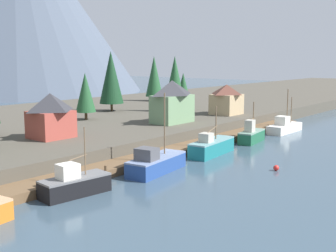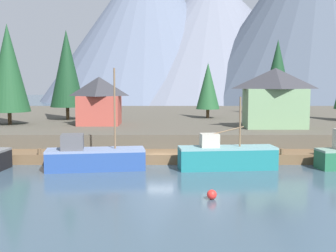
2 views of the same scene
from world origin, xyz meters
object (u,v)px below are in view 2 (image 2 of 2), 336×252
at_px(fishing_boat_blue, 91,157).
at_px(channel_buoy, 210,194).
at_px(conifer_near_right, 65,68).
at_px(fishing_boat_teal, 224,157).
at_px(conifer_far_right, 6,68).
at_px(house_green, 273,97).
at_px(house_red, 97,100).
at_px(conifer_far_left, 276,73).
at_px(conifer_mid_left, 206,86).

relative_size(fishing_boat_blue, channel_buoy, 13.52).
bearing_deg(conifer_near_right, fishing_boat_blue, -72.72).
relative_size(fishing_boat_teal, channel_buoy, 13.33).
xyz_separation_m(conifer_far_right, channel_buoy, (24.04, -28.73, -9.59)).
bearing_deg(house_green, conifer_near_right, 157.07).
xyz_separation_m(fishing_boat_teal, conifer_near_right, (-20.45, 25.24, 8.90)).
bearing_deg(house_red, conifer_near_right, 126.81).
bearing_deg(fishing_boat_blue, fishing_boat_teal, -6.65).
bearing_deg(fishing_boat_teal, house_green, 54.23).
bearing_deg(fishing_boat_teal, house_red, 123.97).
distance_m(house_green, house_red, 22.51).
relative_size(house_green, conifer_far_right, 0.58).
xyz_separation_m(conifer_far_left, channel_buoy, (-15.22, -45.10, -9.26)).
xyz_separation_m(fishing_boat_blue, house_green, (20.12, 13.72, 5.07)).
bearing_deg(fishing_boat_teal, conifer_far_left, 63.34).
distance_m(fishing_boat_blue, conifer_near_right, 28.25).
height_order(conifer_mid_left, conifer_far_left, conifer_far_left).
bearing_deg(fishing_boat_teal, conifer_near_right, 123.00).
height_order(conifer_near_right, conifer_far_left, conifer_near_right).
bearing_deg(house_green, fishing_boat_blue, -145.71).
distance_m(fishing_boat_blue, house_red, 18.36).
bearing_deg(fishing_boat_blue, conifer_near_right, 98.95).
bearing_deg(conifer_far_left, channel_buoy, -108.65).
height_order(fishing_boat_blue, house_green, house_green).
xyz_separation_m(conifer_near_right, conifer_far_right, (-6.00, -7.62, -0.13)).
bearing_deg(house_green, conifer_mid_left, 115.57).
xyz_separation_m(fishing_boat_teal, conifer_mid_left, (0.67, 27.90, 6.29)).
bearing_deg(house_red, fishing_boat_teal, -50.01).
height_order(fishing_boat_teal, conifer_near_right, conifer_near_right).
height_order(house_green, conifer_far_left, conifer_far_left).
xyz_separation_m(fishing_boat_blue, conifer_far_right, (-13.97, 17.98, 8.76)).
distance_m(fishing_boat_teal, conifer_far_right, 32.97).
bearing_deg(fishing_boat_teal, fishing_boat_blue, 175.65).
xyz_separation_m(fishing_boat_teal, house_red, (-14.52, 17.31, 4.56)).
relative_size(conifer_far_left, conifer_far_right, 0.96).
height_order(conifer_near_right, channel_buoy, conifer_near_right).
bearing_deg(house_green, conifer_far_right, 172.87).
distance_m(conifer_near_right, conifer_far_left, 34.40).
relative_size(fishing_boat_teal, conifer_near_right, 0.70).
relative_size(conifer_mid_left, conifer_far_right, 0.65).
distance_m(fishing_boat_teal, house_green, 16.20).
height_order(conifer_far_left, conifer_far_right, conifer_far_right).
distance_m(fishing_boat_blue, conifer_mid_left, 31.80).
bearing_deg(conifer_near_right, fishing_boat_teal, -50.98).
bearing_deg(conifer_near_right, conifer_far_right, -128.22).
distance_m(house_green, conifer_far_right, 34.55).
bearing_deg(conifer_far_right, channel_buoy, -50.07).
height_order(house_green, channel_buoy, house_green).
bearing_deg(conifer_near_right, channel_buoy, -63.61).
distance_m(fishing_boat_blue, conifer_far_right, 24.40).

